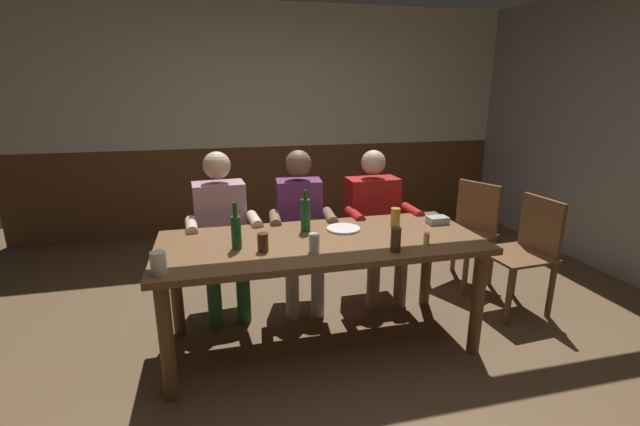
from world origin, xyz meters
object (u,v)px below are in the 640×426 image
object	(u,v)px
person_1	(300,222)
pint_glass_3	(396,240)
chair_empty_near_right	(468,230)
pint_glass_1	(395,217)
condiment_caddy	(438,220)
chair_empty_near_left	(525,251)
bottle_1	(305,215)
plate_0	(343,229)
pint_glass_2	(263,242)
bottle_0	(236,231)
person_2	(375,217)
pint_glass_0	(158,263)
dining_table	(321,254)
pint_glass_4	(314,243)
person_0	(222,226)
table_candle	(426,239)

from	to	relation	value
person_1	pint_glass_3	bearing A→B (deg)	116.80
chair_empty_near_right	pint_glass_1	xyz separation A→B (m)	(-0.92, -0.52, 0.33)
condiment_caddy	pint_glass_3	world-z (taller)	pint_glass_3
chair_empty_near_left	bottle_1	distance (m)	1.73
plate_0	pint_glass_2	world-z (taller)	pint_glass_2
chair_empty_near_right	chair_empty_near_left	size ratio (longest dim) A/B	1.00
person_1	bottle_1	distance (m)	0.49
bottle_0	person_2	bearing A→B (deg)	30.78
plate_0	bottle_1	bearing A→B (deg)	171.22
chair_empty_near_right	condiment_caddy	xyz separation A→B (m)	(-0.60, -0.53, 0.29)
plate_0	pint_glass_0	distance (m)	1.23
condiment_caddy	chair_empty_near_left	bearing A→B (deg)	-1.82
person_1	pint_glass_0	size ratio (longest dim) A/B	10.25
person_1	chair_empty_near_right	xyz separation A→B (m)	(1.49, 0.02, -0.19)
chair_empty_near_right	person_2	bearing A→B (deg)	66.98
person_1	person_2	size ratio (longest dim) A/B	1.02
dining_table	pint_glass_1	xyz separation A→B (m)	(0.56, 0.14, 0.16)
bottle_1	pint_glass_4	xyz separation A→B (m)	(-0.03, -0.39, -0.06)
person_1	bottle_0	size ratio (longest dim) A/B	4.25
person_0	plate_0	world-z (taller)	person_0
pint_glass_0	pint_glass_4	world-z (taller)	pint_glass_0
chair_empty_near_right	bottle_1	distance (m)	1.66
person_0	pint_glass_2	bearing A→B (deg)	101.93
dining_table	chair_empty_near_right	size ratio (longest dim) A/B	2.32
chair_empty_near_right	pint_glass_0	world-z (taller)	chair_empty_near_right
person_2	table_candle	distance (m)	0.91
person_0	bottle_0	world-z (taller)	person_0
chair_empty_near_right	bottle_1	xyz separation A→B (m)	(-1.54, -0.47, 0.38)
person_2	pint_glass_0	world-z (taller)	person_2
condiment_caddy	plate_0	world-z (taller)	condiment_caddy
condiment_caddy	person_2	bearing A→B (deg)	117.64
chair_empty_near_right	plate_0	distance (m)	1.41
pint_glass_0	person_2	bearing A→B (deg)	31.70
person_1	chair_empty_near_right	bearing A→B (deg)	-173.97
dining_table	pint_glass_0	bearing A→B (deg)	-161.71
person_1	pint_glass_3	xyz separation A→B (m)	(0.38, -0.96, 0.15)
dining_table	bottle_1	world-z (taller)	bottle_1
person_2	pint_glass_1	world-z (taller)	person_2
person_0	pint_glass_0	world-z (taller)	person_0
person_0	chair_empty_near_right	xyz separation A→B (m)	(2.09, 0.01, -0.20)
condiment_caddy	pint_glass_2	size ratio (longest dim) A/B	1.28
person_0	pint_glass_1	world-z (taller)	person_0
plate_0	pint_glass_4	bearing A→B (deg)	-129.18
person_0	plate_0	distance (m)	0.95
plate_0	pint_glass_2	bearing A→B (deg)	-154.87
person_2	pint_glass_4	world-z (taller)	person_2
chair_empty_near_left	pint_glass_0	distance (m)	2.62
person_0	person_2	distance (m)	1.22
person_0	table_candle	bearing A→B (deg)	138.60
person_1	plate_0	bearing A→B (deg)	117.51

